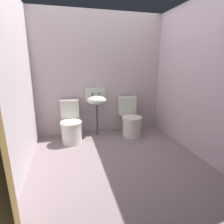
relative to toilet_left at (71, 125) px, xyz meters
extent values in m
cube|color=gray|center=(0.67, -0.90, -0.36)|extent=(3.04, 2.91, 0.08)
cube|color=#C1AEB3|center=(0.67, 0.40, 0.91)|extent=(3.04, 0.10, 2.46)
cube|color=beige|center=(-0.70, -0.80, 0.91)|extent=(0.10, 2.71, 2.46)
cube|color=#C2ACBA|center=(2.04, -0.80, 0.91)|extent=(0.10, 2.71, 2.46)
cylinder|color=silver|center=(0.00, -0.09, -0.13)|extent=(0.38, 0.38, 0.38)
cylinder|color=silver|center=(0.00, -0.09, 0.08)|extent=(0.40, 0.40, 0.04)
cube|color=silver|center=(0.00, 0.21, 0.26)|extent=(0.36, 0.18, 0.40)
cylinder|color=silver|center=(1.22, -0.09, -0.13)|extent=(0.39, 0.39, 0.38)
cylinder|color=silver|center=(1.22, -0.09, 0.08)|extent=(0.41, 0.41, 0.04)
cube|color=silver|center=(1.22, 0.21, 0.26)|extent=(0.36, 0.19, 0.40)
cylinder|color=#344041|center=(0.54, 0.16, 0.01)|extent=(0.04, 0.04, 0.66)
ellipsoid|color=silver|center=(0.54, 0.16, 0.43)|extent=(0.40, 0.32, 0.18)
cube|color=silver|center=(0.54, 0.33, 0.53)|extent=(0.42, 0.04, 0.28)
cylinder|color=#344041|center=(0.47, 0.22, 0.55)|extent=(0.04, 0.04, 0.06)
cylinder|color=#344041|center=(0.61, 0.22, 0.55)|extent=(0.04, 0.04, 0.06)
camera|label=1|loc=(-0.05, -3.30, 1.17)|focal=28.24mm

